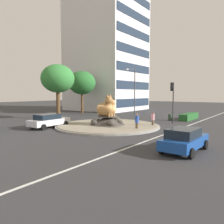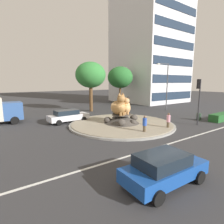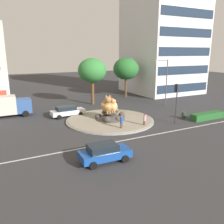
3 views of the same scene
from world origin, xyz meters
The scene contains 16 objects.
ground_plane centered at (0.00, 0.00, 0.00)m, with size 160.00×160.00×0.00m, color #333335.
lane_centreline centered at (0.00, -7.22, 0.00)m, with size 112.00×0.20×0.01m, color silver.
roundabout_island centered at (0.00, -0.01, 0.35)m, with size 11.77×11.77×1.25m.
cat_statue_tabby centered at (-0.51, -0.09, 2.15)m, with size 1.70×2.51×2.47m.
cat_statue_calico centered at (0.47, -0.11, 2.01)m, with size 2.04×2.11×2.07m.
traffic_light_mast centered at (6.96, -4.89, 3.58)m, with size 0.34×0.46×5.14m.
office_tower centered at (21.46, 16.59, 12.78)m, with size 14.36×14.93×25.56m.
clipped_hedge_strip centered at (12.39, -5.36, 0.45)m, with size 5.25×1.20×0.90m, color #235B28.
broadleaf_tree_behind_island centered at (10.69, 14.25, 5.75)m, with size 5.16×5.16×7.96m.
second_tree_near_tower centered at (1.88, 10.68, 5.92)m, with size 4.90×4.90×8.05m.
streetlight_arm centered at (12.34, 3.90, 4.56)m, with size 2.50×0.37×7.84m.
pedestrian_blue_shirt centered at (-0.49, -4.11, 0.92)m, with size 0.39×0.39×1.76m.
pedestrian_pink_shirt centered at (2.60, -4.38, 0.92)m, with size 0.37×0.37×1.74m.
sedan_on_far_lane centered at (-4.49, 4.73, 0.80)m, with size 4.89×2.19×1.52m.
hatchback_near_shophouse centered at (-5.82, -10.71, 0.81)m, with size 4.38×2.18×1.55m.
litter_bin centered at (9.77, -3.57, 0.45)m, with size 0.56×0.56×0.90m.
Camera 2 is at (-12.43, -15.86, 4.84)m, focal length 29.07 mm.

